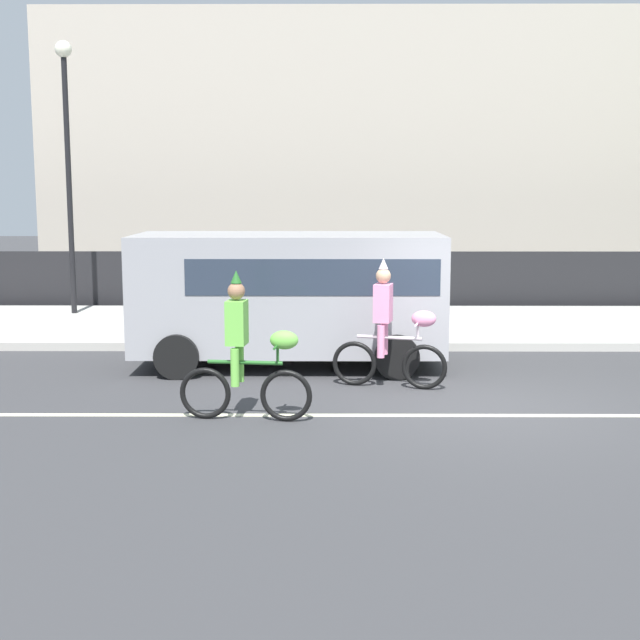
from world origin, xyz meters
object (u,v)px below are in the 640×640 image
Objects in this scene: parade_cyclist_lime at (246,355)px; street_lamp_post at (67,137)px; parade_cyclist_pink at (390,331)px; pedestrian_onlooker at (227,274)px; parked_van_grey at (293,289)px.

parade_cyclist_lime is 0.33× the size of street_lamp_post.
pedestrian_onlooker is (-3.13, 6.72, 0.17)m from parade_cyclist_pink.
parked_van_grey is 5.41m from pedestrian_onlooker.
parade_cyclist_lime is at bearing -61.69° from street_lamp_post.
parade_cyclist_pink is at bearing -46.70° from parked_van_grey.
parade_cyclist_pink is 1.19× the size of pedestrian_onlooker.
street_lamp_post is (-6.54, 6.64, 3.15)m from parade_cyclist_pink.
parade_cyclist_pink is at bearing 43.49° from parade_cyclist_lime.
street_lamp_post is (-5.06, 5.07, 2.71)m from parked_van_grey.
pedestrian_onlooker is at bearing 115.00° from parade_cyclist_pink.
pedestrian_onlooker is at bearing 97.77° from parade_cyclist_lime.
parade_cyclist_lime is 1.19× the size of pedestrian_onlooker.
parade_cyclist_lime is at bearing -82.23° from pedestrian_onlooker.
street_lamp_post is 3.62× the size of pedestrian_onlooker.
parked_van_grey reaches higher than pedestrian_onlooker.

